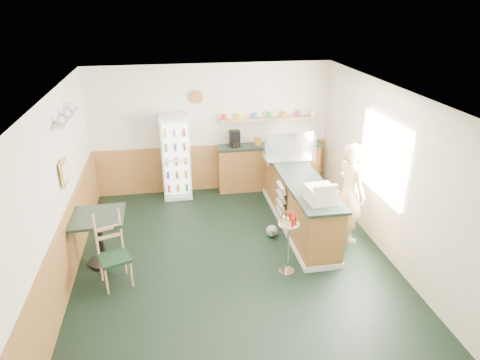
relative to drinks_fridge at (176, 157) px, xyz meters
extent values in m
plane|color=black|center=(0.79, -2.74, -0.88)|extent=(6.00, 6.00, 0.00)
cube|color=#EEE3CB|center=(0.79, 0.27, 0.47)|extent=(5.00, 0.02, 2.70)
cube|color=#EEE3CB|center=(-1.72, -2.74, 0.47)|extent=(0.02, 6.00, 2.70)
cube|color=#EEE3CB|center=(3.30, -2.74, 0.47)|extent=(0.02, 6.00, 2.70)
cube|color=white|center=(0.79, -2.74, 1.83)|extent=(5.00, 6.00, 0.02)
cube|color=#A77135|center=(0.79, 0.23, -0.38)|extent=(4.98, 0.05, 1.00)
cube|color=#A77135|center=(-1.68, -2.74, -0.38)|extent=(0.05, 5.98, 1.00)
cube|color=white|center=(3.25, -2.44, 0.67)|extent=(0.06, 1.45, 1.25)
cube|color=gold|center=(-1.66, -2.24, 0.67)|extent=(0.03, 0.32, 0.38)
cube|color=silver|center=(-1.61, -1.74, 1.37)|extent=(0.18, 1.20, 0.03)
cylinder|color=#9A5B26|center=(0.49, 0.20, 1.17)|extent=(0.26, 0.04, 0.26)
cube|color=#A77135|center=(2.14, -1.66, -0.40)|extent=(0.60, 2.95, 0.95)
cube|color=silver|center=(2.14, -1.66, -0.83)|extent=(0.64, 2.97, 0.10)
cube|color=#253329|center=(2.14, -1.66, 0.11)|extent=(0.68, 3.01, 0.05)
cube|color=#A77135|center=(1.99, 0.06, -0.40)|extent=(2.20, 0.38, 0.95)
cube|color=#253329|center=(1.99, 0.06, 0.11)|extent=(2.24, 0.42, 0.05)
cube|color=tan|center=(1.99, 0.14, 0.67)|extent=(2.10, 0.22, 0.04)
cube|color=black|center=(1.24, 0.06, 0.30)|extent=(0.22, 0.18, 0.34)
cylinder|color=#B2664C|center=(1.04, 0.14, 0.75)|extent=(0.10, 0.10, 0.12)
cylinder|color=#B2664C|center=(1.35, 0.14, 0.75)|extent=(0.10, 0.10, 0.12)
cylinder|color=#B2664C|center=(1.67, 0.14, 0.75)|extent=(0.10, 0.10, 0.12)
cylinder|color=#B2664C|center=(1.99, 0.14, 0.75)|extent=(0.10, 0.10, 0.12)
cylinder|color=#B2664C|center=(2.30, 0.14, 0.75)|extent=(0.10, 0.10, 0.12)
cylinder|color=#B2664C|center=(2.62, 0.14, 0.75)|extent=(0.10, 0.10, 0.12)
cylinder|color=#B2664C|center=(2.94, 0.14, 0.75)|extent=(0.10, 0.10, 0.12)
cube|color=silver|center=(0.00, 0.04, 0.00)|extent=(0.58, 0.41, 1.76)
cube|color=white|center=(0.00, -0.19, 0.01)|extent=(0.49, 0.02, 1.55)
cube|color=silver|center=(0.00, -0.26, 0.01)|extent=(0.52, 0.02, 1.61)
cube|color=silver|center=(2.14, -0.91, 0.16)|extent=(0.94, 0.49, 0.06)
cube|color=silver|center=(2.14, -0.91, 0.43)|extent=(0.92, 0.47, 0.47)
cube|color=beige|center=(2.14, -2.73, 0.25)|extent=(0.45, 0.47, 0.24)
imported|color=tan|center=(2.84, -2.26, 0.00)|extent=(0.58, 0.69, 1.76)
cylinder|color=silver|center=(1.55, -3.05, -0.87)|extent=(0.25, 0.25, 0.02)
cylinder|color=silver|center=(1.55, -3.05, -0.45)|extent=(0.04, 0.04, 0.83)
cylinder|color=tan|center=(1.55, -3.05, -0.04)|extent=(0.32, 0.32, 0.02)
cylinder|color=red|center=(1.65, -3.03, 0.05)|extent=(0.04, 0.04, 0.14)
cylinder|color=red|center=(1.60, -2.97, 0.05)|extent=(0.04, 0.04, 0.14)
cylinder|color=red|center=(1.53, -2.96, 0.05)|extent=(0.04, 0.04, 0.14)
cylinder|color=red|center=(1.47, -3.00, 0.05)|extent=(0.04, 0.04, 0.14)
cylinder|color=red|center=(1.46, -3.08, 0.05)|extent=(0.04, 0.04, 0.14)
cylinder|color=red|center=(1.50, -3.14, 0.05)|extent=(0.04, 0.04, 0.14)
cylinder|color=red|center=(1.58, -3.15, 0.05)|extent=(0.04, 0.04, 0.14)
cylinder|color=red|center=(1.64, -3.10, 0.05)|extent=(0.04, 0.04, 0.14)
cube|color=black|center=(1.80, -1.78, -0.63)|extent=(0.05, 0.41, 0.03)
cube|color=silver|center=(1.78, -1.78, -0.56)|extent=(0.09, 0.38, 0.14)
cube|color=black|center=(1.80, -1.78, -0.46)|extent=(0.05, 0.41, 0.03)
cube|color=silver|center=(1.78, -1.78, -0.39)|extent=(0.09, 0.38, 0.14)
cube|color=black|center=(1.80, -1.78, -0.29)|extent=(0.05, 0.41, 0.03)
cube|color=silver|center=(1.78, -1.78, -0.22)|extent=(0.09, 0.38, 0.14)
cube|color=black|center=(1.80, -1.78, -0.12)|extent=(0.05, 0.41, 0.03)
cube|color=silver|center=(1.78, -1.78, -0.05)|extent=(0.09, 0.38, 0.14)
cylinder|color=black|center=(-1.26, -2.34, -0.85)|extent=(0.45, 0.45, 0.04)
cylinder|color=black|center=(-1.26, -2.34, -0.45)|extent=(0.09, 0.09, 0.78)
cube|color=#253329|center=(-1.26, -2.34, -0.04)|extent=(0.79, 0.79, 0.04)
cube|color=black|center=(-1.01, -2.92, -0.43)|extent=(0.53, 0.53, 0.05)
cylinder|color=tan|center=(-1.19, -3.09, -0.66)|extent=(0.04, 0.04, 0.44)
cylinder|color=tan|center=(-0.83, -3.09, -0.66)|extent=(0.04, 0.04, 0.44)
cylinder|color=tan|center=(-1.19, -2.74, -0.66)|extent=(0.04, 0.04, 0.44)
cylinder|color=tan|center=(-0.83, -2.74, -0.66)|extent=(0.04, 0.04, 0.44)
cube|color=tan|center=(-1.01, -2.73, -0.10)|extent=(0.37, 0.16, 0.67)
sphere|color=gray|center=(1.58, -1.98, -0.77)|extent=(0.21, 0.21, 0.21)
sphere|color=gray|center=(1.58, -2.09, -0.69)|extent=(0.12, 0.12, 0.12)
camera|label=1|loc=(-0.09, -8.37, 3.09)|focal=32.00mm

